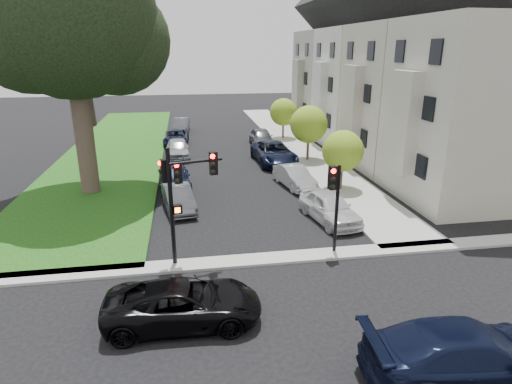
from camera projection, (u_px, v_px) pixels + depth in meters
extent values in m
plane|color=black|center=(278.00, 285.00, 15.91)|extent=(140.00, 140.00, 0.00)
cube|color=#13490D|center=(117.00, 149.00, 36.90)|extent=(8.00, 44.00, 0.12)
cube|color=#A0A0A0|center=(294.00, 143.00, 39.37)|extent=(3.50, 44.00, 0.12)
cube|color=#A0A0A0|center=(268.00, 259.00, 17.75)|extent=(60.00, 1.00, 0.12)
cube|color=beige|center=(469.00, 112.00, 23.73)|extent=(7.00, 7.40, 10.00)
cube|color=beige|center=(403.00, 123.00, 23.29)|extent=(0.70, 2.20, 5.50)
cube|color=black|center=(410.00, 104.00, 23.02)|extent=(0.08, 3.60, 6.00)
cube|color=gray|center=(403.00, 97.00, 30.74)|extent=(7.00, 7.40, 10.00)
cube|color=gray|center=(352.00, 106.00, 30.30)|extent=(0.70, 2.20, 5.50)
cube|color=black|center=(357.00, 91.00, 30.03)|extent=(0.08, 3.60, 6.00)
cube|color=silver|center=(362.00, 88.00, 37.75)|extent=(7.00, 7.40, 10.00)
cube|color=silver|center=(320.00, 95.00, 37.31)|extent=(0.70, 2.20, 5.50)
cube|color=black|center=(323.00, 83.00, 37.03)|extent=(0.08, 3.60, 6.00)
cube|color=gray|center=(333.00, 82.00, 44.76)|extent=(7.00, 7.40, 10.00)
cube|color=black|center=(338.00, 4.00, 42.36)|extent=(7.00, 7.55, 7.00)
cube|color=gray|center=(298.00, 87.00, 44.31)|extent=(0.70, 2.20, 5.50)
cube|color=black|center=(301.00, 77.00, 44.04)|extent=(0.08, 3.60, 6.00)
cylinder|color=brown|center=(83.00, 129.00, 24.82)|extent=(1.07, 1.07, 7.82)
sphere|color=black|center=(68.00, 11.00, 22.79)|extent=(9.38, 9.38, 9.38)
sphere|color=black|center=(115.00, 40.00, 24.51)|extent=(6.25, 6.25, 6.25)
sphere|color=black|center=(29.00, 30.00, 22.34)|extent=(6.64, 6.64, 6.64)
cylinder|color=brown|center=(341.00, 176.00, 26.25)|extent=(0.18, 0.18, 1.78)
sphere|color=olive|center=(343.00, 151.00, 25.74)|extent=(2.49, 2.49, 2.49)
cylinder|color=brown|center=(308.00, 148.00, 33.10)|extent=(0.20, 0.20, 2.04)
sphere|color=olive|center=(309.00, 124.00, 32.51)|extent=(2.85, 2.85, 2.85)
cylinder|color=brown|center=(283.00, 129.00, 41.12)|extent=(0.19, 0.19, 1.85)
sphere|color=olive|center=(283.00, 112.00, 40.59)|extent=(2.59, 2.59, 2.59)
cylinder|color=black|center=(171.00, 209.00, 16.59)|extent=(0.20, 0.20, 4.87)
cylinder|color=black|center=(196.00, 162.00, 16.15)|extent=(2.03, 0.60, 0.11)
cube|color=black|center=(178.00, 172.00, 16.16)|extent=(0.33, 0.30, 0.89)
cube|color=black|center=(213.00, 163.00, 16.28)|extent=(0.33, 0.30, 0.89)
cube|color=black|center=(164.00, 171.00, 16.30)|extent=(0.30, 0.33, 0.89)
sphere|color=#FF0C05|center=(177.00, 165.00, 15.93)|extent=(0.19, 0.19, 0.19)
sphere|color=black|center=(178.00, 181.00, 16.12)|extent=(0.19, 0.19, 0.19)
cube|color=black|center=(178.00, 209.00, 16.62)|extent=(0.37, 0.31, 0.36)
cube|color=#FF5905|center=(178.00, 210.00, 16.50)|extent=(0.21, 0.03, 0.21)
cylinder|color=black|center=(337.00, 211.00, 17.80)|extent=(0.17, 0.17, 3.90)
cube|color=black|center=(333.00, 178.00, 17.29)|extent=(0.36, 0.33, 0.98)
sphere|color=#FF0C05|center=(334.00, 171.00, 17.04)|extent=(0.21, 0.21, 0.21)
imported|color=black|center=(183.00, 303.00, 13.56)|extent=(5.03, 2.45, 1.38)
imported|color=black|center=(468.00, 354.00, 11.13)|extent=(5.69, 2.61, 1.61)
imported|color=silver|center=(330.00, 207.00, 21.59)|extent=(2.47, 4.60, 1.49)
imported|color=#999BA0|center=(295.00, 177.00, 26.98)|extent=(2.09, 4.24, 1.34)
imported|color=black|center=(274.00, 153.00, 32.47)|extent=(2.96, 5.91, 1.61)
imported|color=#3F4247|center=(261.00, 137.00, 38.34)|extent=(1.83, 4.51, 1.53)
imported|color=#3F4247|center=(178.00, 198.00, 23.12)|extent=(2.03, 4.19, 1.32)
imported|color=black|center=(175.00, 178.00, 26.72)|extent=(2.18, 4.79, 1.36)
imported|color=#999BA0|center=(178.00, 149.00, 34.06)|extent=(1.94, 4.51, 1.52)
imported|color=black|center=(176.00, 137.00, 38.88)|extent=(2.34, 4.76, 1.30)
imported|color=#3F4247|center=(181.00, 125.00, 44.69)|extent=(1.87, 4.42, 1.42)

